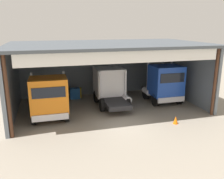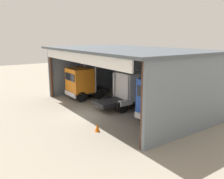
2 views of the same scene
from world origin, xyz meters
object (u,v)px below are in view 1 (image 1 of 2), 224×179
object	(u,v)px
truck_blue_yard_outside	(164,83)
tool_cart	(75,93)
truck_white_center_right_bay	(110,85)
oil_drum	(78,93)
truck_orange_center_left_bay	(49,97)
traffic_cone	(176,120)

from	to	relation	value
truck_blue_yard_outside	tool_cart	bearing A→B (deg)	-23.99
truck_white_center_right_bay	oil_drum	world-z (taller)	truck_white_center_right_bay
truck_orange_center_left_bay	truck_white_center_right_bay	world-z (taller)	truck_orange_center_left_bay
traffic_cone	truck_white_center_right_bay	bearing A→B (deg)	121.05
truck_blue_yard_outside	traffic_cone	bearing A→B (deg)	73.47
truck_orange_center_left_bay	truck_white_center_right_bay	size ratio (longest dim) A/B	0.83
traffic_cone	oil_drum	bearing A→B (deg)	124.67
truck_white_center_right_bay	oil_drum	xyz separation A→B (m)	(-2.41, 2.78, -1.23)
truck_orange_center_left_bay	truck_blue_yard_outside	distance (m)	10.04
truck_white_center_right_bay	truck_blue_yard_outside	size ratio (longest dim) A/B	1.18
truck_blue_yard_outside	traffic_cone	size ratio (longest dim) A/B	7.84
truck_blue_yard_outside	oil_drum	xyz separation A→B (m)	(-7.14, 3.67, -1.34)
truck_orange_center_left_bay	truck_white_center_right_bay	xyz separation A→B (m)	(5.22, 2.26, 0.00)
oil_drum	tool_cart	size ratio (longest dim) A/B	0.93
truck_white_center_right_bay	truck_blue_yard_outside	distance (m)	4.81
truck_white_center_right_bay	traffic_cone	bearing A→B (deg)	-58.02
truck_white_center_right_bay	oil_drum	size ratio (longest dim) A/B	5.53
truck_blue_yard_outside	tool_cart	distance (m)	8.36
truck_white_center_right_bay	traffic_cone	world-z (taller)	truck_white_center_right_bay
tool_cart	truck_white_center_right_bay	bearing A→B (deg)	-42.17
oil_drum	tool_cart	distance (m)	0.45
truck_blue_yard_outside	oil_drum	size ratio (longest dim) A/B	4.71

